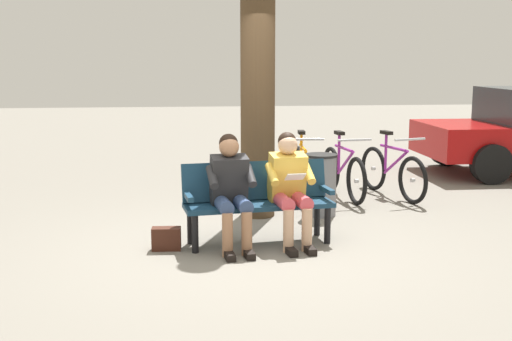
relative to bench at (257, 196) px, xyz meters
The scene contains 10 objects.
ground_plane 0.59m from the bench, 66.22° to the left, with size 40.00×40.00×0.00m, color slate.
bench is the anchor object (origin of this frame).
person_reading 0.39m from the bench, 160.43° to the left, with size 0.53×0.80×1.20m.
person_companion 0.39m from the bench, 34.73° to the left, with size 0.53×0.80×1.20m.
handbag 1.07m from the bench, 12.45° to the left, with size 0.30×0.14×0.24m, color #3F1E14.
tree_trunk 1.93m from the bench, 96.52° to the right, with size 0.43×0.43×4.05m, color #4C3823.
litter_bin 1.46m from the bench, 130.02° to the right, with size 0.40×0.40×0.79m.
bicycle_purple 3.04m from the bench, 135.94° to the right, with size 0.59×1.64×0.94m.
bicycle_silver 2.60m from the bench, 124.46° to the right, with size 0.48×1.67×0.94m.
bicycle_red 2.46m from the bench, 111.69° to the right, with size 0.48×1.68×0.94m.
Camera 1 is at (0.63, 6.59, 1.99)m, focal length 45.76 mm.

